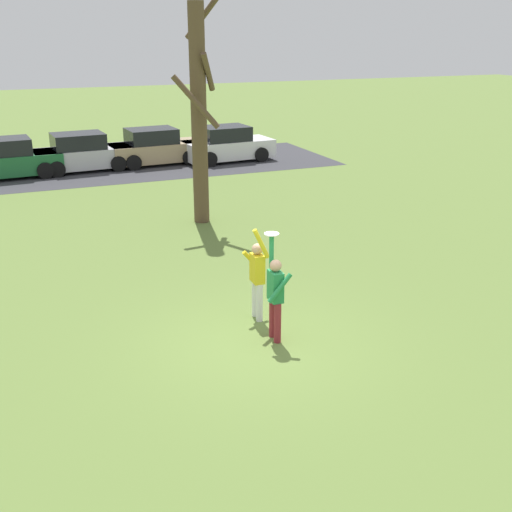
# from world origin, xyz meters

# --- Properties ---
(ground_plane) EXTENTS (120.00, 120.00, 0.00)m
(ground_plane) POSITION_xyz_m (0.00, 0.00, 0.00)
(ground_plane) COLOR olive
(person_catcher) EXTENTS (0.49, 0.55, 2.08)m
(person_catcher) POSITION_xyz_m (0.34, -0.02, 0.98)
(person_catcher) COLOR maroon
(person_catcher) RESTS_ON ground_plane
(person_defender) EXTENTS (0.49, 0.56, 2.04)m
(person_defender) POSITION_xyz_m (0.38, 0.99, 0.98)
(person_defender) COLOR silver
(person_defender) RESTS_ON ground_plane
(frisbee_disc) EXTENTS (0.28, 0.28, 0.02)m
(frisbee_disc) POSITION_xyz_m (0.35, 0.21, 2.09)
(frisbee_disc) COLOR white
(frisbee_disc) RESTS_ON person_catcher
(parked_car_green) EXTENTS (4.22, 2.26, 1.59)m
(parked_car_green) POSITION_xyz_m (-3.92, 17.27, 0.73)
(parked_car_green) COLOR #1E6633
(parked_car_green) RESTS_ON ground_plane
(parked_car_silver) EXTENTS (4.22, 2.26, 1.59)m
(parked_car_silver) POSITION_xyz_m (-0.92, 17.55, 0.73)
(parked_car_silver) COLOR #BCBCC1
(parked_car_silver) RESTS_ON ground_plane
(parked_car_tan) EXTENTS (4.22, 2.26, 1.59)m
(parked_car_tan) POSITION_xyz_m (2.27, 17.72, 0.73)
(parked_car_tan) COLOR tan
(parked_car_tan) RESTS_ON ground_plane
(parked_car_white) EXTENTS (4.22, 2.26, 1.59)m
(parked_car_white) POSITION_xyz_m (5.52, 17.18, 0.73)
(parked_car_white) COLOR white
(parked_car_white) RESTS_ON ground_plane
(parking_strip) EXTENTS (18.55, 6.40, 0.01)m
(parking_strip) POSITION_xyz_m (0.90, 17.49, 0.00)
(parking_strip) COLOR #38383D
(parking_strip) RESTS_ON ground_plane
(bare_tree_tall) EXTENTS (2.04, 2.05, 7.07)m
(bare_tree_tall) POSITION_xyz_m (1.49, 8.25, 3.40)
(bare_tree_tall) COLOR brown
(bare_tree_tall) RESTS_ON ground_plane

